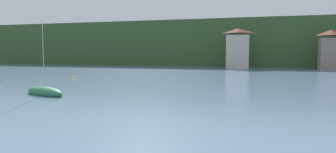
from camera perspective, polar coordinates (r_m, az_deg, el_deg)
name	(u,v)px	position (r m, az deg, el deg)	size (l,w,h in m)	color
wooded_hillside	(244,48)	(133.19, 14.20, 5.27)	(352.00, 76.91, 29.76)	#38562D
shore_building_west	(238,49)	(83.20, 13.05, 5.09)	(6.16, 3.74, 10.67)	beige
shore_building_westcentral	(330,50)	(84.85, 28.32, 4.35)	(5.14, 4.23, 9.86)	gray
sailboat_mid_2	(45,92)	(34.30, -22.31, -2.78)	(5.99, 3.33, 8.12)	#2D754C
mooring_buoy_near	(74,78)	(53.92, -17.41, -0.31)	(0.58, 0.58, 0.58)	yellow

